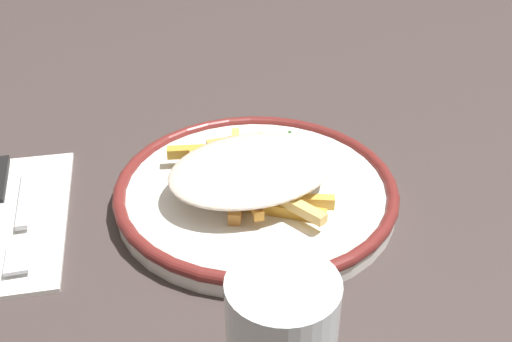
{
  "coord_description": "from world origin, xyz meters",
  "views": [
    {
      "loc": [
        0.13,
        0.52,
        0.39
      ],
      "look_at": [
        0.0,
        0.0,
        0.04
      ],
      "focal_mm": 43.23,
      "sensor_mm": 36.0,
      "label": 1
    }
  ],
  "objects": [
    {
      "name": "ground_plane",
      "position": [
        0.0,
        0.0,
        0.0
      ],
      "size": [
        2.6,
        2.6,
        0.0
      ],
      "primitive_type": "plane",
      "color": "#3E3331"
    },
    {
      "name": "plate",
      "position": [
        0.0,
        0.0,
        0.01
      ],
      "size": [
        0.3,
        0.3,
        0.03
      ],
      "color": "white",
      "rests_on": "ground_plane"
    },
    {
      "name": "fries_heap",
      "position": [
        0.01,
        0.0,
        0.04
      ],
      "size": [
        0.2,
        0.21,
        0.04
      ],
      "color": "gold",
      "rests_on": "plate"
    },
    {
      "name": "fork",
      "position": [
        0.24,
        -0.02,
        0.01
      ],
      "size": [
        0.02,
        0.18,
        0.01
      ],
      "color": "silver",
      "rests_on": "napkin"
    }
  ]
}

